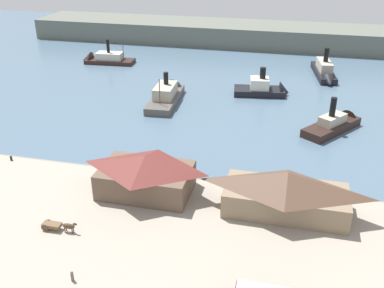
{
  "coord_description": "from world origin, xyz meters",
  "views": [
    {
      "loc": [
        20.56,
        -72.44,
        42.92
      ],
      "look_at": [
        0.87,
        8.77,
        2.0
      ],
      "focal_mm": 41.22,
      "sensor_mm": 36.0,
      "label": 1
    }
  ],
  "objects": [
    {
      "name": "ferry_departing_north",
      "position": [
        31.26,
        28.85,
        1.45
      ],
      "size": [
        14.86,
        17.88,
        9.93
      ],
      "color": "black",
      "rests_on": "ground"
    },
    {
      "name": "ferry_approaching_west",
      "position": [
        29.69,
        70.07,
        1.8
      ],
      "size": [
        8.01,
        23.12,
        10.58
      ],
      "color": "black",
      "rests_on": "ground"
    },
    {
      "name": "horse_cart",
      "position": [
        -12.3,
        -23.84,
        2.13
      ],
      "size": [
        5.76,
        1.47,
        1.87
      ],
      "color": "brown",
      "rests_on": "quay_promenade"
    },
    {
      "name": "far_headland",
      "position": [
        0.0,
        110.0,
        4.0
      ],
      "size": [
        180.0,
        24.0,
        8.0
      ],
      "primitive_type": "cube",
      "color": "#60665B",
      "rests_on": "ground"
    },
    {
      "name": "quay_promenade",
      "position": [
        0.0,
        -22.0,
        0.6
      ],
      "size": [
        110.0,
        36.0,
        1.2
      ],
      "primitive_type": "cube",
      "color": "#9E9384",
      "rests_on": "ground"
    },
    {
      "name": "mooring_post_center_east",
      "position": [
        -32.98,
        -5.35,
        1.65
      ],
      "size": [
        0.44,
        0.44,
        0.9
      ],
      "primitive_type": "cylinder",
      "color": "black",
      "rests_on": "quay_promenade"
    },
    {
      "name": "seawall_edge",
      "position": [
        0.0,
        -3.6,
        0.5
      ],
      "size": [
        110.0,
        0.8,
        1.0
      ],
      "primitive_type": "cube",
      "color": "gray",
      "rests_on": "ground"
    },
    {
      "name": "ferry_approaching_east",
      "position": [
        12.86,
        49.18,
        1.57
      ],
      "size": [
        16.27,
        8.67,
        10.09
      ],
      "color": "black",
      "rests_on": "ground"
    },
    {
      "name": "ferry_shed_east_terminal",
      "position": [
        21.11,
        -10.41,
        4.89
      ],
      "size": [
        20.13,
        9.35,
        7.26
      ],
      "color": "#847056",
      "rests_on": "quay_promenade"
    },
    {
      "name": "ground_plane",
      "position": [
        0.0,
        0.0,
        0.0
      ],
      "size": [
        320.0,
        320.0,
        0.0
      ],
      "primitive_type": "plane",
      "color": "slate"
    },
    {
      "name": "ferry_outer_harbor",
      "position": [
        -46.2,
        69.26,
        1.31
      ],
      "size": [
        18.97,
        7.7,
        10.67
      ],
      "color": "black",
      "rests_on": "ground"
    },
    {
      "name": "ferry_shed_central_terminal",
      "position": [
        -2.82,
        -10.09,
        4.8
      ],
      "size": [
        15.98,
        10.53,
        7.1
      ],
      "color": "brown",
      "rests_on": "quay_promenade"
    },
    {
      "name": "pedestrian_near_east_shed",
      "position": [
        -5.14,
        -33.19,
        1.96
      ],
      "size": [
        0.41,
        0.41,
        1.66
      ],
      "color": "#6B5B4C",
      "rests_on": "quay_promenade"
    },
    {
      "name": "ferry_moored_east",
      "position": [
        -13.37,
        38.57,
        1.68
      ],
      "size": [
        7.97,
        22.81,
        10.74
      ],
      "color": "#514C47",
      "rests_on": "ground"
    }
  ]
}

